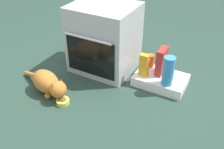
{
  "coord_description": "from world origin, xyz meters",
  "views": [
    {
      "loc": [
        1.17,
        -1.71,
        1.56
      ],
      "look_at": [
        0.24,
        -0.01,
        0.25
      ],
      "focal_mm": 40.35,
      "sensor_mm": 36.0,
      "label": 1
    }
  ],
  "objects": [
    {
      "name": "water_bottle",
      "position": [
        0.68,
        0.29,
        0.25
      ],
      "size": [
        0.11,
        0.11,
        0.3
      ],
      "primitive_type": "cylinder",
      "color": "#388CD1",
      "rests_on": "pantry_cabinet"
    },
    {
      "name": "ground",
      "position": [
        0.0,
        0.0,
        0.0
      ],
      "size": [
        8.0,
        8.0,
        0.0
      ],
      "primitive_type": "plane",
      "color": "#284238"
    },
    {
      "name": "cat",
      "position": [
        -0.33,
        -0.28,
        0.12
      ],
      "size": [
        0.7,
        0.3,
        0.23
      ],
      "rotation": [
        0.0,
        0.0,
        -0.28
      ],
      "color": "#C6752D",
      "rests_on": "ground"
    },
    {
      "name": "food_bowl",
      "position": [
        -0.11,
        -0.34,
        0.03
      ],
      "size": [
        0.13,
        0.13,
        0.07
      ],
      "color": "#D1D14C",
      "rests_on": "ground"
    },
    {
      "name": "sauce_jar",
      "position": [
        0.42,
        0.52,
        0.17
      ],
      "size": [
        0.08,
        0.08,
        0.14
      ],
      "primitive_type": "cylinder",
      "color": "#D16023",
      "rests_on": "pantry_cabinet"
    },
    {
      "name": "oven",
      "position": [
        -0.09,
        0.41,
        0.37
      ],
      "size": [
        0.66,
        0.62,
        0.73
      ],
      "color": "#B7BABF",
      "rests_on": "ground"
    },
    {
      "name": "cereal_box",
      "position": [
        0.56,
        0.45,
        0.24
      ],
      "size": [
        0.07,
        0.18,
        0.28
      ],
      "primitive_type": "cube",
      "color": "#B72D28",
      "rests_on": "pantry_cabinet"
    },
    {
      "name": "pantry_cabinet",
      "position": [
        0.59,
        0.4,
        0.05
      ],
      "size": [
        0.52,
        0.36,
        0.1
      ],
      "primitive_type": "cube",
      "color": "white",
      "rests_on": "ground"
    },
    {
      "name": "juice_carton",
      "position": [
        0.42,
        0.33,
        0.22
      ],
      "size": [
        0.09,
        0.06,
        0.24
      ],
      "primitive_type": "cube",
      "color": "orange",
      "rests_on": "pantry_cabinet"
    }
  ]
}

